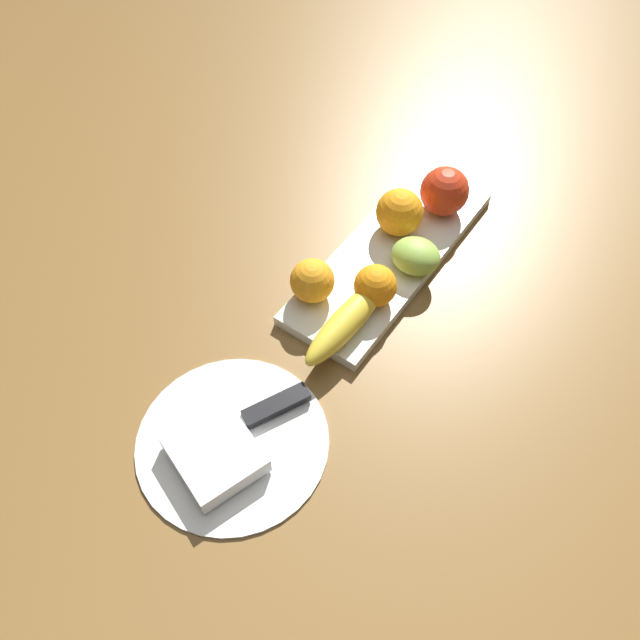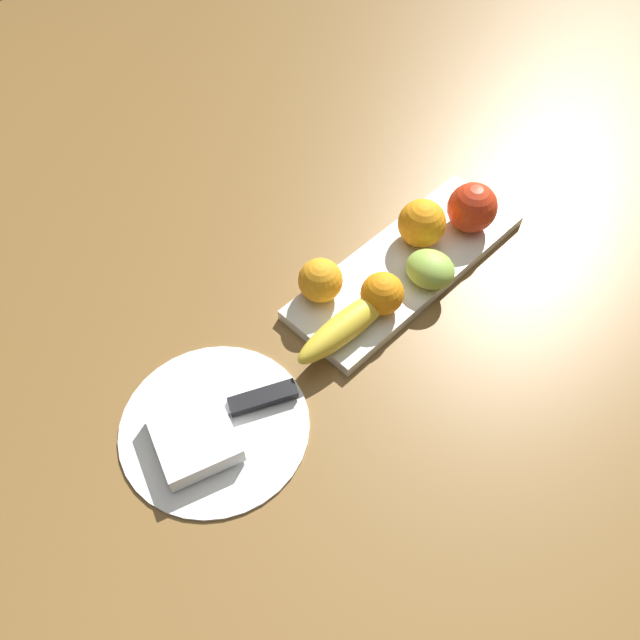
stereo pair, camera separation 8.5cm
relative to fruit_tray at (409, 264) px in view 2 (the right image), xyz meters
The scene contains 11 objects.
ground_plane 0.02m from the fruit_tray, 80.78° to the left, with size 2.40×2.40×0.00m, color brown.
fruit_tray is the anchor object (origin of this frame).
apple 0.13m from the fruit_tray, 169.74° to the left, with size 0.08×0.08×0.08m, color red.
banana 0.17m from the fruit_tray, ahead, with size 0.18×0.04×0.04m, color yellow.
orange_near_apple 0.06m from the fruit_tray, 159.08° to the right, with size 0.07×0.07×0.07m, color orange.
orange_near_banana 0.16m from the fruit_tray, 18.52° to the right, with size 0.06×0.06×0.06m, color orange.
orange_center 0.11m from the fruit_tray, 16.67° to the left, with size 0.06×0.06×0.06m, color orange.
grape_bunch 0.06m from the fruit_tray, 77.29° to the left, with size 0.07×0.06×0.05m, color #91BA46.
dinner_plate 0.38m from the fruit_tray, ahead, with size 0.24×0.24×0.01m, color white.
folded_napkin 0.41m from the fruit_tray, ahead, with size 0.09×0.11×0.03m, color white.
knife 0.33m from the fruit_tray, ahead, with size 0.17×0.10×0.01m.
Camera 2 is at (0.54, 0.34, 0.74)m, focal length 35.50 mm.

